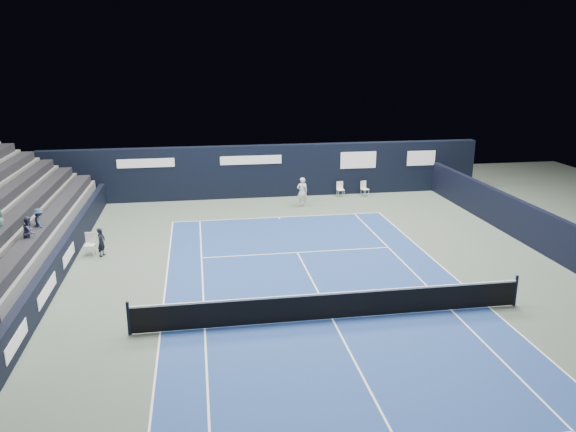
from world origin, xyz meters
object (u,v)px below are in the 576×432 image
folding_chair_back_b (364,187)px  tennis_player (302,192)px  line_judge_chair (90,242)px  tennis_net (333,305)px  folding_chair_back_a (340,186)px

folding_chair_back_b → tennis_player: bearing=-177.1°
line_judge_chair → tennis_net: (8.80, -7.62, -0.04)m
folding_chair_back_b → line_judge_chair: 16.63m
tennis_net → line_judge_chair: bearing=139.1°
line_judge_chair → tennis_net: 11.64m
folding_chair_back_a → line_judge_chair: size_ratio=0.92×
folding_chair_back_a → line_judge_chair: 15.45m
folding_chair_back_b → line_judge_chair: size_ratio=0.93×
folding_chair_back_a → folding_chair_back_b: folding_chair_back_b is taller
folding_chair_back_a → line_judge_chair: line_judge_chair is taller
tennis_net → tennis_player: bearing=83.3°
folding_chair_back_b → tennis_net: 16.67m
tennis_net → folding_chair_back_a: bearing=74.8°
folding_chair_back_a → folding_chair_back_b: (1.46, -0.17, -0.08)m
line_judge_chair → tennis_player: size_ratio=0.59×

